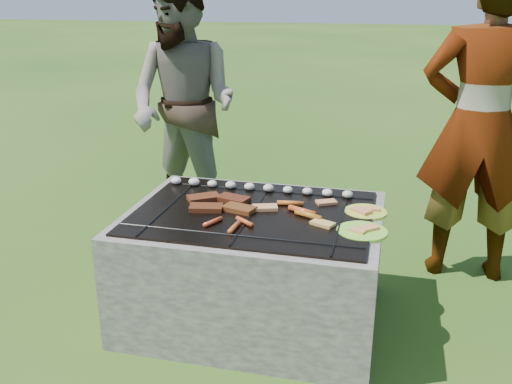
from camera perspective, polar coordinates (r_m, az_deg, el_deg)
lawn at (r=3.21m, az=-0.22°, el=-12.16°), size 60.00×60.00×0.00m
fire_pit at (r=3.07m, az=-0.22°, el=-7.67°), size 1.30×1.00×0.62m
mushrooms at (r=3.24m, az=-0.05°, el=0.51°), size 1.06×0.06×0.04m
pork_slabs at (r=3.02m, az=-3.61°, el=-1.10°), size 0.42×0.29×0.03m
sausages at (r=2.86m, az=2.09°, el=-2.29°), size 0.55×0.47×0.03m
bread_on_grate at (r=2.93m, az=4.14°, el=-1.86°), size 0.46×0.40×0.02m
plate_far at (r=2.99m, az=10.88°, el=-1.95°), size 0.27×0.27×0.03m
plate_near at (r=2.75m, az=10.58°, el=-3.90°), size 0.31×0.31×0.03m
cook at (r=3.58m, az=21.42°, el=6.22°), size 0.72×0.49×1.89m
bystander at (r=4.18m, az=-7.24°, el=8.54°), size 1.04×0.92×1.80m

